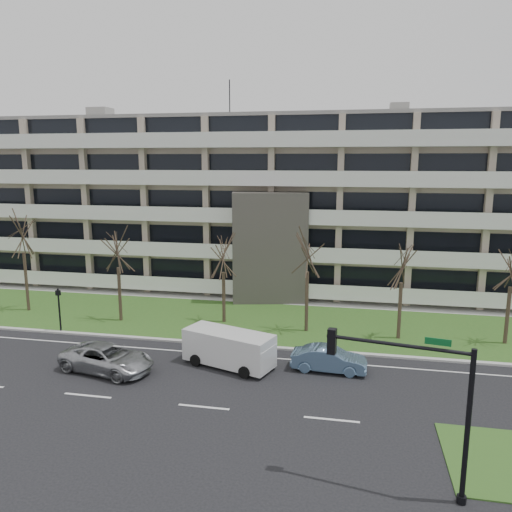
% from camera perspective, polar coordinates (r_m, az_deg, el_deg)
% --- Properties ---
extents(ground, '(160.00, 160.00, 0.00)m').
position_cam_1_polar(ground, '(24.80, -5.99, -16.80)').
color(ground, black).
rests_on(ground, ground).
extents(grass_verge, '(90.00, 10.00, 0.06)m').
position_cam_1_polar(grass_verge, '(36.43, 0.08, -7.45)').
color(grass_verge, '#24521B').
rests_on(grass_verge, ground).
extents(curb, '(90.00, 0.35, 0.12)m').
position_cam_1_polar(curb, '(31.82, -1.69, -10.17)').
color(curb, '#B2B2AD').
rests_on(curb, ground).
extents(sidewalk, '(90.00, 2.00, 0.08)m').
position_cam_1_polar(sidewalk, '(41.60, 1.54, -5.09)').
color(sidewalk, '#B2B2AD').
rests_on(sidewalk, ground).
extents(lane_edge_line, '(90.00, 0.12, 0.01)m').
position_cam_1_polar(lane_edge_line, '(30.48, -2.33, -11.26)').
color(lane_edge_line, white).
rests_on(lane_edge_line, ground).
extents(apartment_building, '(60.50, 15.10, 18.75)m').
position_cam_1_polar(apartment_building, '(46.89, 2.99, 6.14)').
color(apartment_building, '#B7A38E').
rests_on(apartment_building, ground).
extents(silver_pickup, '(5.69, 3.47, 1.47)m').
position_cam_1_polar(silver_pickup, '(29.29, -16.65, -11.14)').
color(silver_pickup, '#A7A9AE').
rests_on(silver_pickup, ground).
extents(blue_sedan, '(4.20, 1.64, 1.36)m').
position_cam_1_polar(blue_sedan, '(28.44, 8.33, -11.58)').
color(blue_sedan, '#698FB6').
rests_on(blue_sedan, ground).
extents(white_van, '(5.52, 3.50, 2.01)m').
position_cam_1_polar(white_van, '(28.60, -3.02, -10.22)').
color(white_van, silver).
rests_on(white_van, ground).
extents(traffic_signal, '(4.91, 1.16, 5.76)m').
position_cam_1_polar(traffic_signal, '(18.36, 18.01, -14.71)').
color(traffic_signal, black).
rests_on(traffic_signal, ground).
extents(pedestrian_signal, '(0.33, 0.29, 3.07)m').
position_cam_1_polar(pedestrian_signal, '(36.19, -21.60, -5.18)').
color(pedestrian_signal, black).
rests_on(pedestrian_signal, ground).
extents(tree_1, '(4.12, 4.12, 8.23)m').
position_cam_1_polar(tree_1, '(41.50, -25.21, 2.81)').
color(tree_1, '#382B21').
rests_on(tree_1, ground).
extents(tree_2, '(3.55, 3.55, 7.10)m').
position_cam_1_polar(tree_2, '(36.59, -15.59, 1.09)').
color(tree_2, '#382B21').
rests_on(tree_2, ground).
extents(tree_3, '(3.31, 3.31, 6.63)m').
position_cam_1_polar(tree_3, '(35.03, -3.77, 0.43)').
color(tree_3, '#382B21').
rests_on(tree_3, ground).
extents(tree_4, '(3.72, 3.72, 7.45)m').
position_cam_1_polar(tree_4, '(33.14, 5.94, 0.92)').
color(tree_4, '#382B21').
rests_on(tree_4, ground).
extents(tree_5, '(3.38, 3.38, 6.75)m').
position_cam_1_polar(tree_5, '(32.96, 16.40, -0.48)').
color(tree_5, '#382B21').
rests_on(tree_5, ground).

